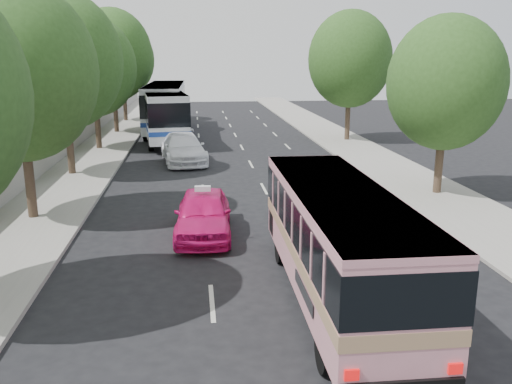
{
  "coord_description": "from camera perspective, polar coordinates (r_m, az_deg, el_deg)",
  "views": [
    {
      "loc": [
        -2.23,
        -14.87,
        6.2
      ],
      "look_at": [
        -0.17,
        3.15,
        1.6
      ],
      "focal_mm": 38.0,
      "sensor_mm": 36.0,
      "label": 1
    }
  ],
  "objects": [
    {
      "name": "tree_left_e",
      "position": [
        45.24,
        -14.85,
        14.08
      ],
      "size": [
        6.3,
        6.3,
        9.82
      ],
      "color": "#38281E",
      "rests_on": "ground"
    },
    {
      "name": "taxi_roof_sign",
      "position": [
        18.83,
        -5.64,
        0.36
      ],
      "size": [
        0.56,
        0.21,
        0.18
      ],
      "primitive_type": "cube",
      "rotation": [
        0.0,
        0.0,
        -0.05
      ],
      "color": "silver",
      "rests_on": "pink_taxi"
    },
    {
      "name": "tree_right_far",
      "position": [
        40.42,
        10.02,
        13.92
      ],
      "size": [
        6.0,
        6.0,
        9.35
      ],
      "color": "#38281E",
      "rests_on": "ground"
    },
    {
      "name": "tour_coach_front",
      "position": [
        40.79,
        -9.79,
        8.44
      ],
      "size": [
        4.14,
        12.56,
        3.69
      ],
      "rotation": [
        0.0,
        0.0,
        0.12
      ],
      "color": "silver",
      "rests_on": "ground"
    },
    {
      "name": "tree_left_f",
      "position": [
        53.2,
        -13.82,
        13.63
      ],
      "size": [
        5.88,
        5.88,
        9.16
      ],
      "color": "#38281E",
      "rests_on": "ground"
    },
    {
      "name": "pink_bus",
      "position": [
        13.82,
        8.64,
        -4.29
      ],
      "size": [
        2.45,
        9.34,
        2.97
      ],
      "rotation": [
        0.0,
        0.0,
        -0.01
      ],
      "color": "#CD8491",
      "rests_on": "ground"
    },
    {
      "name": "tree_left_d",
      "position": [
        37.35,
        -16.65,
        12.79
      ],
      "size": [
        5.52,
        5.52,
        8.6
      ],
      "color": "#38281E",
      "rests_on": "ground"
    },
    {
      "name": "low_wall",
      "position": [
        36.18,
        -19.41,
        5.01
      ],
      "size": [
        0.3,
        90.0,
        1.5
      ],
      "primitive_type": "cube",
      "color": "#9E998E",
      "rests_on": "sidewalk_left"
    },
    {
      "name": "tree_right_near",
      "position": [
        25.35,
        19.6,
        11.18
      ],
      "size": [
        5.1,
        5.1,
        7.95
      ],
      "color": "#38281E",
      "rests_on": "ground"
    },
    {
      "name": "ground",
      "position": [
        16.26,
        1.87,
        -8.19
      ],
      "size": [
        120.0,
        120.0,
        0.0
      ],
      "primitive_type": "plane",
      "color": "black",
      "rests_on": "ground"
    },
    {
      "name": "pink_taxi",
      "position": [
        19.07,
        -5.58,
        -2.26
      ],
      "size": [
        2.14,
        4.83,
        1.62
      ],
      "primitive_type": "imported",
      "rotation": [
        0.0,
        0.0,
        -0.05
      ],
      "color": "#DD136D",
      "rests_on": "ground"
    },
    {
      "name": "sidewalk_left",
      "position": [
        35.95,
        -16.51,
        3.84
      ],
      "size": [
        4.0,
        90.0,
        0.15
      ],
      "primitive_type": "cube",
      "color": "#9E998E",
      "rests_on": "ground"
    },
    {
      "name": "sidewalk_right",
      "position": [
        36.99,
        10.46,
        4.45
      ],
      "size": [
        4.0,
        90.0,
        0.12
      ],
      "primitive_type": "cube",
      "color": "#9E998E",
      "rests_on": "ground"
    },
    {
      "name": "tour_coach_rear",
      "position": [
        45.23,
        -9.5,
        9.17
      ],
      "size": [
        3.01,
        13.08,
        3.9
      ],
      "rotation": [
        0.0,
        0.0,
        -0.01
      ],
      "color": "white",
      "rests_on": "ground"
    },
    {
      "name": "tree_left_b",
      "position": [
        21.72,
        -23.65,
        12.07
      ],
      "size": [
        5.7,
        5.7,
        8.88
      ],
      "color": "#38281E",
      "rests_on": "ground"
    },
    {
      "name": "white_pickup",
      "position": [
        32.44,
        -7.66,
        4.6
      ],
      "size": [
        3.1,
        6.04,
        1.68
      ],
      "primitive_type": "imported",
      "rotation": [
        0.0,
        0.0,
        0.13
      ],
      "color": "white",
      "rests_on": "ground"
    },
    {
      "name": "tree_left_c",
      "position": [
        29.51,
        -19.58,
        13.3
      ],
      "size": [
        6.0,
        6.0,
        9.35
      ],
      "color": "#38281E",
      "rests_on": "ground"
    }
  ]
}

